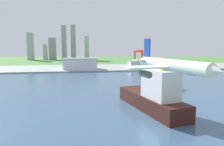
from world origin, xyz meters
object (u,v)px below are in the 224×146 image
(ferry_boat, at_px, (163,81))
(warehouse_annex, at_px, (137,65))
(warehouse_main, at_px, (80,64))
(airplane_landing, at_px, (171,65))
(cargo_ship, at_px, (154,96))
(port_crane_red, at_px, (139,55))

(ferry_boat, relative_size, warehouse_annex, 1.33)
(ferry_boat, bearing_deg, warehouse_main, 115.83)
(airplane_landing, bearing_deg, warehouse_annex, 75.83)
(cargo_ship, xyz_separation_m, ferry_boat, (44.53, 89.74, -4.54))
(warehouse_main, bearing_deg, warehouse_annex, -3.26)
(port_crane_red, xyz_separation_m, warehouse_annex, (-16.80, -44.86, -19.34))
(ferry_boat, height_order, warehouse_main, ferry_boat)
(cargo_ship, bearing_deg, port_crane_red, 75.66)
(port_crane_red, relative_size, warehouse_annex, 1.14)
(warehouse_annex, bearing_deg, warehouse_main, 176.74)
(warehouse_annex, bearing_deg, port_crane_red, 69.47)
(ferry_boat, distance_m, warehouse_main, 220.93)
(cargo_ship, distance_m, warehouse_annex, 289.55)
(cargo_ship, bearing_deg, warehouse_annex, 76.69)
(ferry_boat, bearing_deg, airplane_landing, -111.99)
(ferry_boat, xyz_separation_m, port_crane_red, (38.95, 236.88, 22.45))
(warehouse_main, xyz_separation_m, warehouse_annex, (118.38, -6.75, -3.35))
(port_crane_red, distance_m, warehouse_annex, 51.66)
(cargo_ship, height_order, warehouse_main, cargo_ship)
(airplane_landing, bearing_deg, port_crane_red, 75.12)
(airplane_landing, relative_size, warehouse_main, 0.58)
(ferry_boat, xyz_separation_m, warehouse_main, (-96.23, 198.77, 6.46))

